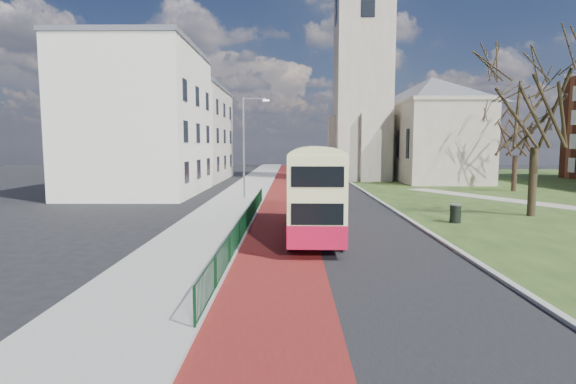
{
  "coord_description": "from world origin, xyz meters",
  "views": [
    {
      "loc": [
        -0.7,
        -18.05,
        4.36
      ],
      "look_at": [
        -0.86,
        4.41,
        2.0
      ],
      "focal_mm": 28.0,
      "sensor_mm": 36.0,
      "label": 1
    }
  ],
  "objects_px": {
    "bus": "(314,187)",
    "winter_tree_near": "(538,92)",
    "winter_tree_far": "(517,127)",
    "streetlamp": "(246,142)",
    "litter_bin": "(455,213)"
  },
  "relations": [
    {
      "from": "bus",
      "to": "winter_tree_near",
      "type": "relative_size",
      "value": 0.92
    },
    {
      "from": "streetlamp",
      "to": "bus",
      "type": "xyz_separation_m",
      "value": [
        4.73,
        -14.7,
        -2.24
      ]
    },
    {
      "from": "bus",
      "to": "litter_bin",
      "type": "xyz_separation_m",
      "value": [
        8.08,
        3.44,
        -1.79
      ]
    },
    {
      "from": "streetlamp",
      "to": "winter_tree_near",
      "type": "height_order",
      "value": "winter_tree_near"
    },
    {
      "from": "winter_tree_far",
      "to": "winter_tree_near",
      "type": "bearing_deg",
      "value": -112.77
    },
    {
      "from": "litter_bin",
      "to": "bus",
      "type": "bearing_deg",
      "value": -156.95
    },
    {
      "from": "bus",
      "to": "winter_tree_far",
      "type": "bearing_deg",
      "value": 47.52
    },
    {
      "from": "streetlamp",
      "to": "bus",
      "type": "bearing_deg",
      "value": -72.18
    },
    {
      "from": "winter_tree_far",
      "to": "litter_bin",
      "type": "xyz_separation_m",
      "value": [
        -11.71,
        -17.21,
        -5.44
      ]
    },
    {
      "from": "winter_tree_near",
      "to": "winter_tree_far",
      "type": "height_order",
      "value": "winter_tree_near"
    },
    {
      "from": "winter_tree_near",
      "to": "bus",
      "type": "bearing_deg",
      "value": -156.52
    },
    {
      "from": "winter_tree_far",
      "to": "litter_bin",
      "type": "distance_m",
      "value": 21.51
    },
    {
      "from": "winter_tree_near",
      "to": "litter_bin",
      "type": "bearing_deg",
      "value": -155.9
    },
    {
      "from": "bus",
      "to": "litter_bin",
      "type": "relative_size",
      "value": 9.52
    },
    {
      "from": "streetlamp",
      "to": "litter_bin",
      "type": "bearing_deg",
      "value": -41.34
    }
  ]
}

